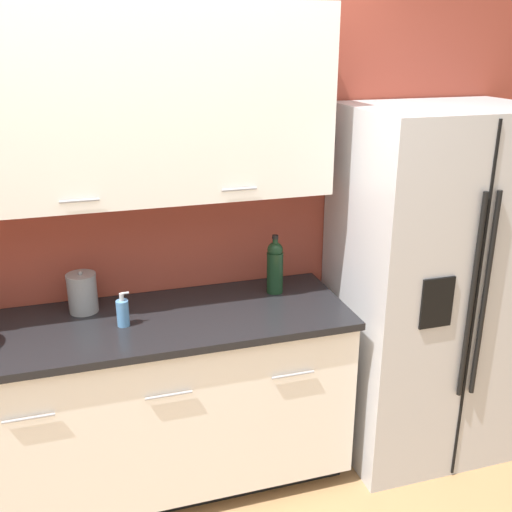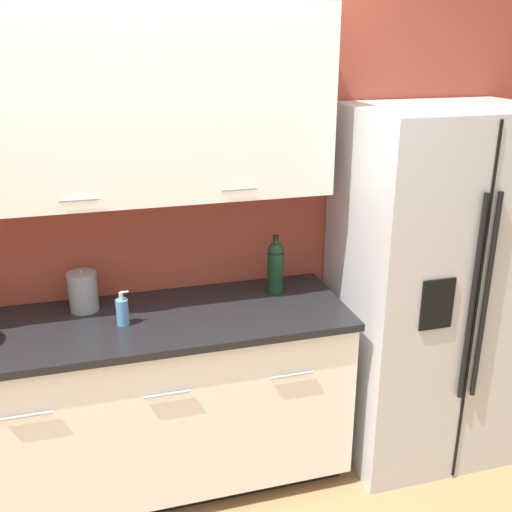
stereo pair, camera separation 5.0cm
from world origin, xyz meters
name	(u,v)px [view 1 (the left image)]	position (x,y,z in m)	size (l,w,h in m)	color
wall_back	(111,186)	(-0.07, 1.05, 1.47)	(10.00, 0.39, 2.60)	#993D2D
counter_unit	(101,411)	(-0.21, 0.77, 0.46)	(2.35, 0.64, 0.91)	black
refrigerator	(431,286)	(1.48, 0.72, 0.91)	(0.92, 0.74, 1.83)	#B2B2B5
wine_bottle	(275,266)	(0.69, 0.89, 1.05)	(0.08, 0.08, 0.30)	black
soap_dispenser	(123,312)	(-0.08, 0.73, 0.98)	(0.06, 0.06, 0.16)	#4C7FB2
steel_canister	(82,293)	(-0.24, 0.93, 1.01)	(0.14, 0.14, 0.20)	gray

